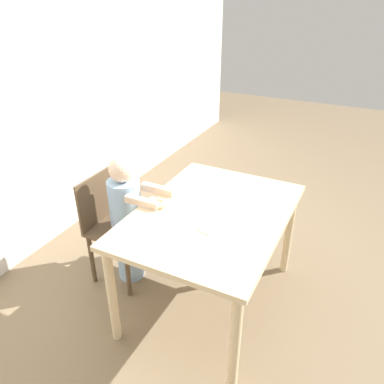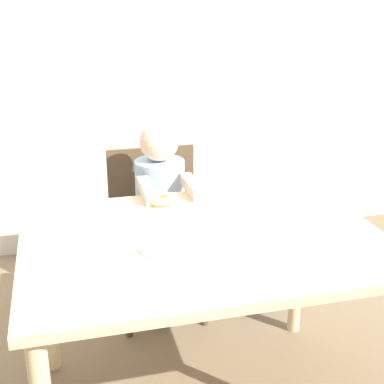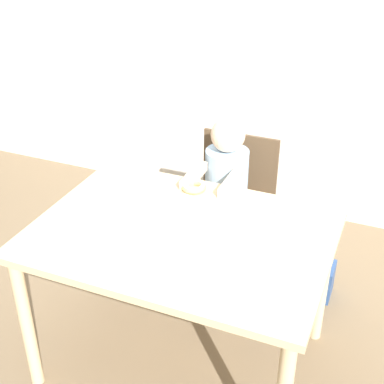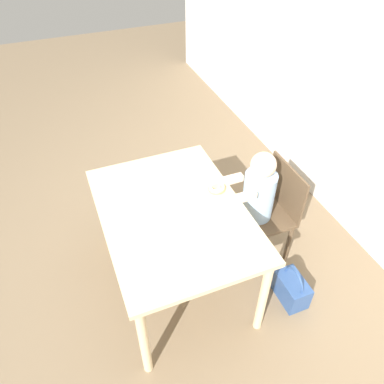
% 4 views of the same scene
% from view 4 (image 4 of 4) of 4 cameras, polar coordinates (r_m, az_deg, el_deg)
% --- Properties ---
extents(ground_plane, '(12.00, 12.00, 0.00)m').
position_cam_4_polar(ground_plane, '(3.09, -2.43, -13.20)').
color(ground_plane, '#7A664C').
extents(dining_table, '(1.30, 0.94, 0.77)m').
position_cam_4_polar(dining_table, '(2.57, -2.85, -4.47)').
color(dining_table, beige).
rests_on(dining_table, ground_plane).
extents(chair, '(0.45, 0.40, 0.86)m').
position_cam_4_polar(chair, '(3.00, 11.51, -2.78)').
color(chair, brown).
rests_on(chair, ground_plane).
extents(child_figure, '(0.25, 0.47, 1.04)m').
position_cam_4_polar(child_figure, '(2.90, 9.70, -2.43)').
color(child_figure, '#99BCE0').
rests_on(child_figure, ground_plane).
extents(donut, '(0.13, 0.13, 0.04)m').
position_cam_4_polar(donut, '(2.65, 3.78, 0.68)').
color(donut, '#DBB270').
rests_on(donut, dining_table).
extents(napkin, '(0.36, 0.36, 0.00)m').
position_cam_4_polar(napkin, '(2.53, -0.29, -2.23)').
color(napkin, white).
rests_on(napkin, dining_table).
extents(handbag, '(0.28, 0.17, 0.32)m').
position_cam_4_polar(handbag, '(3.00, 14.91, -14.05)').
color(handbag, '#2D4C84').
rests_on(handbag, ground_plane).
extents(plate, '(0.14, 0.14, 0.01)m').
position_cam_4_polar(plate, '(2.61, -5.64, -0.79)').
color(plate, silver).
rests_on(plate, dining_table).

